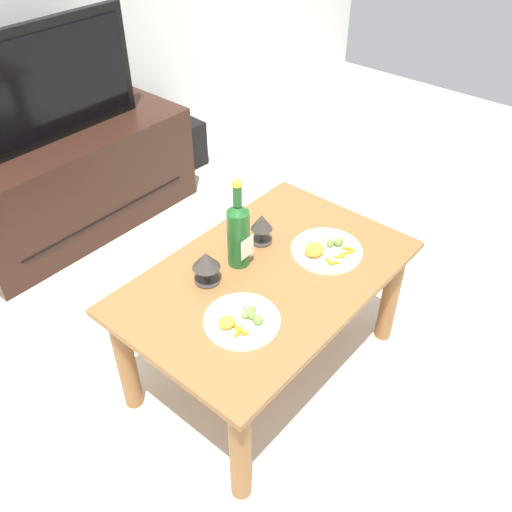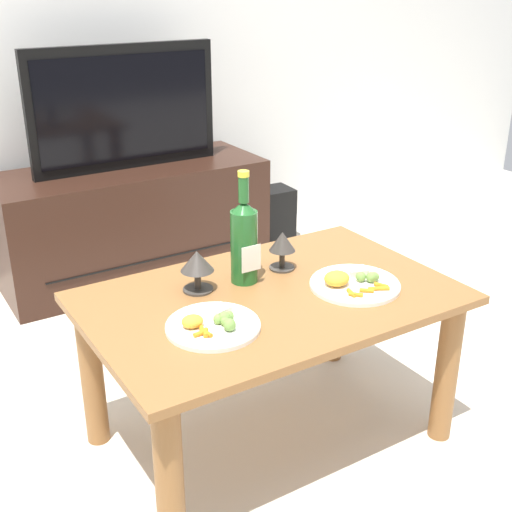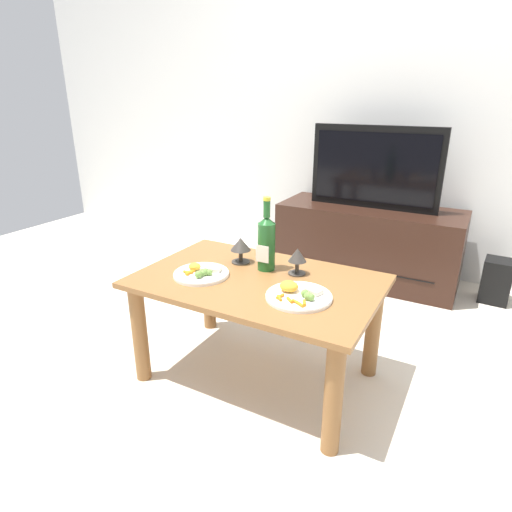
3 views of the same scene
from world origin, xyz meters
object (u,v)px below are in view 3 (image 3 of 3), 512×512
tv_screen (375,168)px  floor_speaker (496,281)px  goblet_right (297,257)px  dinner_plate_left (201,273)px  dinner_plate_right (298,295)px  dining_table (257,299)px  wine_bottle (266,241)px  goblet_left (241,246)px  tv_stand (368,244)px

tv_screen → floor_speaker: 1.07m
goblet_right → dinner_plate_left: goblet_right is taller
tv_screen → floor_speaker: size_ratio=3.04×
goblet_right → dinner_plate_right: (0.10, -0.22, -0.07)m
dining_table → wine_bottle: wine_bottle is taller
goblet_left → dinner_plate_right: 0.46m
dining_table → goblet_left: goblet_left is taller
goblet_right → dinner_plate_left: (-0.37, -0.22, -0.07)m
floor_speaker → tv_screen: bearing=-174.7°
tv_stand → floor_speaker: bearing=2.2°
goblet_right → dining_table: bearing=-133.7°
goblet_right → dinner_plate_right: size_ratio=0.46×
wine_bottle → tv_screen: bearing=83.4°
goblet_right → dinner_plate_right: bearing=-64.8°
dining_table → goblet_right: 0.26m
tv_screen → dinner_plate_right: 1.53m
floor_speaker → dinner_plate_right: dinner_plate_right is taller
dining_table → goblet_left: size_ratio=8.54×
wine_bottle → dinner_plate_left: (-0.22, -0.21, -0.12)m
goblet_left → dinner_plate_right: bearing=-29.1°
dining_table → tv_stand: bearing=84.7°
tv_stand → dinner_plate_left: size_ratio=5.00×
tv_screen → floor_speaker: tv_screen is taller
tv_stand → wine_bottle: size_ratio=3.64×
dining_table → goblet_left: (-0.17, 0.14, 0.18)m
dining_table → wine_bottle: bearing=98.6°
floor_speaker → dining_table: bearing=-121.0°
floor_speaker → wine_bottle: 1.72m
wine_bottle → dinner_plate_right: 0.35m
tv_stand → wine_bottle: bearing=-96.6°
dinner_plate_right → goblet_right: bearing=115.2°
dining_table → goblet_right: goblet_right is taller
goblet_right → dinner_plate_left: bearing=-148.6°
tv_screen → goblet_right: (-0.00, -1.27, -0.22)m
floor_speaker → dinner_plate_left: (-1.21, -1.53, 0.37)m
floor_speaker → goblet_left: size_ratio=2.30×
tv_stand → dinner_plate_right: size_ratio=4.67×
dining_table → tv_screen: size_ratio=1.22×
dining_table → dinner_plate_right: 0.27m
dining_table → wine_bottle: size_ratio=3.10×
tv_stand → goblet_right: goblet_right is taller
tv_stand → goblet_left: bearing=-103.1°
dining_table → goblet_left: 0.28m
tv_stand → tv_screen: size_ratio=1.43×
dinner_plate_left → floor_speaker: bearing=51.7°
tv_screen → wine_bottle: (-0.15, -1.29, -0.17)m
tv_screen → wine_bottle: size_ratio=2.54×
tv_screen → dinner_plate_right: (0.10, -1.49, -0.29)m
floor_speaker → tv_stand: bearing=-174.9°
dining_table → goblet_right: bearing=46.3°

